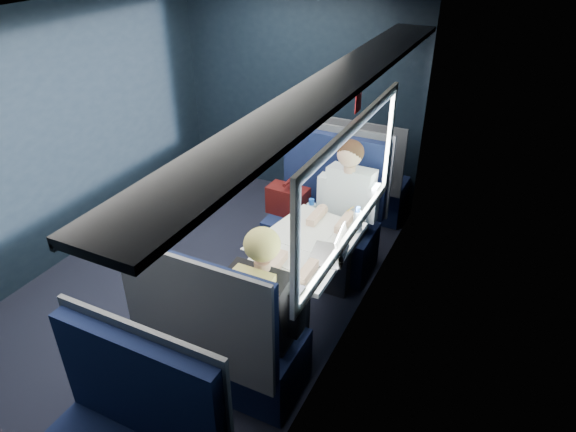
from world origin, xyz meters
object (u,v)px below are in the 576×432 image
at_px(seat_bay_near, 322,220).
at_px(cup, 357,225).
at_px(table, 304,252).
at_px(seat_row_front, 358,182).
at_px(seat_bay_far, 224,343).
at_px(man, 345,207).
at_px(bottle_small, 357,221).
at_px(laptop, 334,250).
at_px(woman, 268,303).

distance_m(seat_bay_near, cup, 0.80).
bearing_deg(table, seat_row_front, 95.80).
xyz_separation_m(table, seat_bay_far, (-0.18, -0.87, -0.25)).
distance_m(man, bottle_small, 0.44).
xyz_separation_m(table, seat_bay_near, (-0.20, 0.87, -0.24)).
bearing_deg(laptop, woman, -107.54).
xyz_separation_m(seat_bay_near, bottle_small, (0.50, -0.53, 0.41)).
bearing_deg(seat_bay_far, seat_row_front, 90.00).
bearing_deg(laptop, table, 166.14).
xyz_separation_m(seat_row_front, bottle_small, (0.48, -1.46, 0.43)).
relative_size(seat_bay_near, bottle_small, 5.74).
bearing_deg(laptop, bottle_small, 86.14).
bearing_deg(laptop, seat_bay_far, -119.24).
bearing_deg(woman, seat_row_front, 95.70).
bearing_deg(seat_row_front, table, -84.20).
height_order(seat_bay_far, cup, seat_bay_far).
xyz_separation_m(woman, laptop, (0.20, 0.64, 0.08)).
bearing_deg(seat_bay_near, seat_bay_far, -89.33).
bearing_deg(table, laptop, -13.86).
height_order(seat_bay_far, seat_row_front, seat_bay_far).
height_order(table, laptop, laptop).
bearing_deg(man, seat_bay_near, 147.64).
bearing_deg(table, bottle_small, 48.84).
bearing_deg(woman, table, 95.45).
bearing_deg(seat_row_front, laptop, -76.35).
relative_size(table, cup, 10.20).
relative_size(seat_bay_near, woman, 0.95).
height_order(seat_bay_near, woman, woman).
bearing_deg(seat_row_front, woman, -84.30).
distance_m(table, seat_bay_far, 0.93).
bearing_deg(cup, seat_bay_far, -111.26).
distance_m(seat_bay_near, man, 0.43).
relative_size(table, man, 0.76).
bearing_deg(bottle_small, seat_bay_near, 133.37).
height_order(seat_bay_near, seat_row_front, seat_bay_near).
height_order(seat_bay_far, man, man).
distance_m(seat_bay_far, bottle_small, 1.37).
distance_m(woman, bottle_small, 1.08).
relative_size(seat_bay_far, bottle_small, 5.74).
height_order(man, cup, man).
height_order(table, woman, woman).
distance_m(table, seat_row_front, 1.82).
xyz_separation_m(table, seat_row_front, (-0.18, 1.80, -0.25)).
xyz_separation_m(man, woman, (0.00, -1.41, 0.01)).
relative_size(seat_bay_far, seat_row_front, 1.09).
distance_m(seat_row_front, laptop, 1.96).
distance_m(seat_bay_far, laptop, 1.01).
bearing_deg(seat_bay_far, woman, 33.82).
relative_size(seat_bay_near, seat_row_front, 1.09).
height_order(table, seat_bay_near, seat_bay_near).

